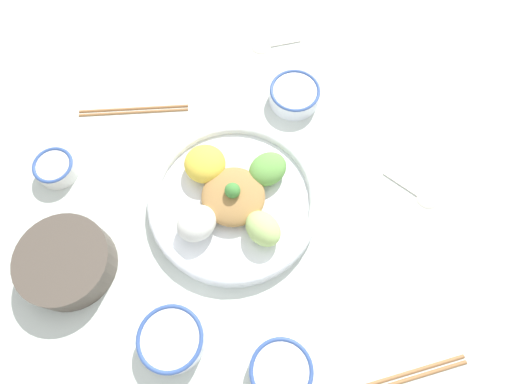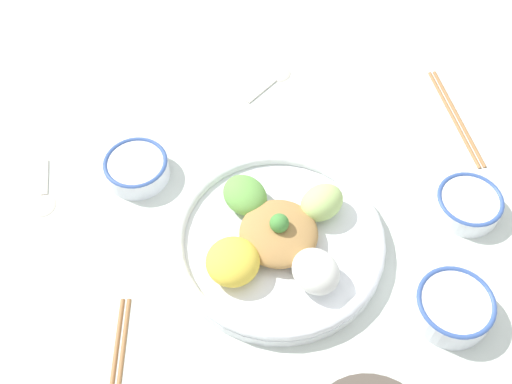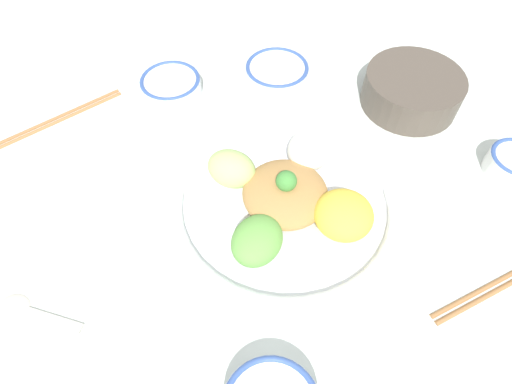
% 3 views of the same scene
% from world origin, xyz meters
% --- Properties ---
extents(ground_plane, '(2.40, 2.40, 0.00)m').
position_xyz_m(ground_plane, '(0.00, 0.00, 0.00)').
color(ground_plane, silver).
extents(salad_platter, '(0.35, 0.35, 0.09)m').
position_xyz_m(salad_platter, '(0.03, -0.02, 0.03)').
color(salad_platter, white).
rests_on(salad_platter, ground_plane).
extents(sauce_bowl_red, '(0.12, 0.12, 0.05)m').
position_xyz_m(sauce_bowl_red, '(0.11, 0.25, 0.03)').
color(sauce_bowl_red, white).
rests_on(sauce_bowl_red, ground_plane).
extents(rice_bowl_plain, '(0.11, 0.11, 0.04)m').
position_xyz_m(rice_bowl_plain, '(-0.08, 0.29, 0.02)').
color(rice_bowl_plain, white).
rests_on(rice_bowl_plain, ground_plane).
extents(side_serving_bowl, '(0.17, 0.17, 0.06)m').
position_xyz_m(side_serving_bowl, '(0.33, 0.13, 0.04)').
color(side_serving_bowl, '#51473D').
rests_on(side_serving_bowl, ground_plane).
extents(chopsticks_pair_near, '(0.25, 0.05, 0.01)m').
position_xyz_m(chopsticks_pair_near, '(0.27, -0.23, 0.00)').
color(chopsticks_pair_near, '#9E6B3D').
rests_on(chopsticks_pair_near, ground_plane).
extents(chopsticks_pair_far, '(0.24, 0.10, 0.01)m').
position_xyz_m(chopsticks_pair_far, '(-0.30, 0.29, 0.00)').
color(chopsticks_pair_far, '#9E6B3D').
rests_on(chopsticks_pair_far, ground_plane).
extents(serving_spoon_main, '(0.12, 0.09, 0.01)m').
position_xyz_m(serving_spoon_main, '(-0.35, -0.07, 0.00)').
color(serving_spoon_main, beige).
rests_on(serving_spoon_main, ground_plane).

